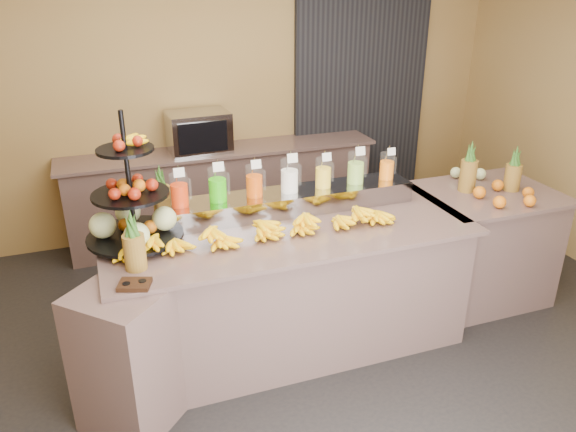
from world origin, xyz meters
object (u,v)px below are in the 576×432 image
condiment_caddy (135,284)px  right_fruit_pile (496,186)px  pitcher_tray (289,201)px  fruit_stand (139,210)px  banana_heap (261,227)px  oven_warmer (199,132)px

condiment_caddy → right_fruit_pile: bearing=9.3°
pitcher_tray → fruit_stand: bearing=-171.9°
fruit_stand → condiment_caddy: bearing=-101.6°
banana_heap → pitcher_tray: bearing=46.5°
banana_heap → fruit_stand: bearing=165.8°
pitcher_tray → right_fruit_pile: bearing=-9.0°
right_fruit_pile → condiment_caddy: bearing=-170.7°
pitcher_tray → fruit_stand: (-1.06, -0.15, 0.14)m
banana_heap → fruit_stand: (-0.74, 0.19, 0.15)m
condiment_caddy → fruit_stand: bearing=79.2°
fruit_stand → oven_warmer: size_ratio=1.51×
pitcher_tray → banana_heap: banana_heap is taller
banana_heap → oven_warmer: size_ratio=3.29×
fruit_stand → condiment_caddy: fruit_stand is taller
fruit_stand → banana_heap: bearing=-15.1°
banana_heap → fruit_stand: 0.78m
pitcher_tray → condiment_caddy: 1.37m
pitcher_tray → fruit_stand: 1.08m
fruit_stand → oven_warmer: bearing=66.8°
fruit_stand → condiment_caddy: (-0.11, -0.56, -0.21)m
fruit_stand → right_fruit_pile: (2.67, -0.10, -0.14)m
fruit_stand → right_fruit_pile: 2.67m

